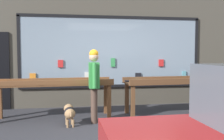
{
  "coord_description": "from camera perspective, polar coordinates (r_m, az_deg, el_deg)",
  "views": [
    {
      "loc": [
        -1.13,
        -4.82,
        1.51
      ],
      "look_at": [
        -0.19,
        0.93,
        1.14
      ],
      "focal_mm": 40.0,
      "sensor_mm": 36.0,
      "label": 1
    }
  ],
  "objects": [
    {
      "name": "ground_plane",
      "position": [
        5.18,
        3.88,
        -13.29
      ],
      "size": [
        40.0,
        40.0,
        0.0
      ],
      "primitive_type": "plane",
      "color": "#2D2D33"
    },
    {
      "name": "display_table_left",
      "position": [
        6.01,
        -12.93,
        -3.72
      ],
      "size": [
        2.74,
        0.73,
        0.92
      ],
      "color": "brown",
      "rests_on": "ground_plane"
    },
    {
      "name": "shopfront_facade",
      "position": [
        7.3,
        -0.65,
        5.53
      ],
      "size": [
        7.91,
        0.29,
        3.54
      ],
      "color": "#4C473D",
      "rests_on": "ground_plane"
    },
    {
      "name": "person_browsing",
      "position": [
        5.49,
        -4.15,
        -2.37
      ],
      "size": [
        0.23,
        0.65,
        1.61
      ],
      "rotation": [
        0.0,
        0.0,
        1.54
      ],
      "color": "#4C382D",
      "rests_on": "ground_plane"
    },
    {
      "name": "small_dog",
      "position": [
        5.42,
        -9.69,
        -9.52
      ],
      "size": [
        0.27,
        0.6,
        0.42
      ],
      "rotation": [
        0.0,
        0.0,
        1.69
      ],
      "color": "#99724C",
      "rests_on": "ground_plane"
    },
    {
      "name": "display_table_right",
      "position": [
        6.56,
        14.68,
        -3.13
      ],
      "size": [
        2.75,
        0.81,
        0.92
      ],
      "color": "brown",
      "rests_on": "ground_plane"
    }
  ]
}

